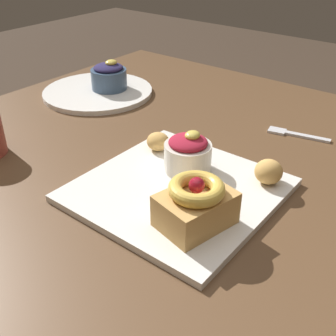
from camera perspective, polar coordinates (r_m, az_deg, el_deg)
dining_table at (r=0.77m, az=-6.17°, el=-7.54°), size 1.26×1.02×0.73m
front_plate at (r=0.68m, az=1.33°, el=-3.00°), size 0.30×0.30×0.01m
cake_slice at (r=0.58m, az=3.83°, el=-4.94°), size 0.12×0.10×0.08m
berry_ramekin at (r=0.71m, az=2.73°, el=1.98°), size 0.08×0.08×0.07m
fritter_front at (r=0.70m, az=13.57°, el=-0.48°), size 0.05×0.05×0.04m
fritter_middle at (r=0.78m, az=-1.38°, el=3.65°), size 0.04×0.04×0.03m
back_plate at (r=1.08m, az=-9.53°, el=10.21°), size 0.27×0.27×0.01m
back_ramekin at (r=1.08m, az=-8.07°, el=12.29°), size 0.09×0.09×0.07m
fork at (r=0.90m, az=16.78°, el=4.46°), size 0.04×0.13×0.00m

